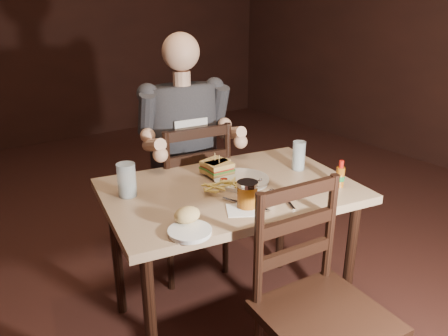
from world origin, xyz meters
TOP-DOWN VIEW (x-y plane):
  - room_shell at (0.00, 0.00)m, footprint 7.00×7.00m
  - main_table at (-0.11, -0.27)m, footprint 1.28×0.96m
  - chair_far at (-0.03, 0.30)m, footprint 0.50×0.54m
  - chair_near at (-0.15, -0.93)m, footprint 0.48×0.52m
  - diner at (-0.04, 0.25)m, footprint 0.59×0.49m
  - dinner_plate at (-0.03, -0.26)m, footprint 0.30×0.30m
  - sandwich_left at (-0.08, -0.14)m, footprint 0.13×0.11m
  - sandwich_right at (-0.08, -0.10)m, footprint 0.14×0.13m
  - fries_pile at (-0.17, -0.31)m, footprint 0.25×0.20m
  - ketchup_dollop at (-0.11, -0.22)m, footprint 0.05×0.05m
  - glass_left at (-0.55, -0.08)m, footprint 0.10×0.10m
  - glass_right at (0.31, -0.29)m, footprint 0.08×0.08m
  - hot_sauce at (0.31, -0.57)m, footprint 0.05×0.05m
  - salt_shaker at (-0.07, -0.52)m, footprint 0.04×0.04m
  - syrup_dispenser at (-0.18, -0.49)m, footprint 0.11×0.11m
  - napkin at (-0.21, -0.50)m, footprint 0.18×0.18m
  - knife at (-0.18, -0.47)m, footprint 0.10×0.22m
  - fork at (-0.01, -0.55)m, footprint 0.08×0.16m
  - side_plate at (-0.50, -0.54)m, footprint 0.19×0.19m
  - bread_roll at (-0.47, -0.48)m, footprint 0.12×0.10m

SIDE VIEW (x-z plane):
  - chair_near at x=-0.15m, z-range 0.00..0.95m
  - chair_far at x=-0.03m, z-range 0.00..0.97m
  - main_table at x=-0.11m, z-range 0.30..1.07m
  - napkin at x=-0.21m, z-range 0.77..0.77m
  - fork at x=-0.01m, z-range 0.77..0.78m
  - knife at x=-0.18m, z-range 0.77..0.78m
  - side_plate at x=-0.50m, z-range 0.77..0.78m
  - dinner_plate at x=-0.03m, z-range 0.77..0.78m
  - ketchup_dollop at x=-0.11m, z-range 0.78..0.79m
  - salt_shaker at x=-0.07m, z-range 0.77..0.83m
  - fries_pile at x=-0.17m, z-range 0.78..0.82m
  - bread_roll at x=-0.47m, z-range 0.78..0.85m
  - syrup_dispenser at x=-0.18m, z-range 0.77..0.89m
  - hot_sauce at x=0.31m, z-range 0.77..0.90m
  - sandwich_left at x=-0.08m, z-range 0.78..0.89m
  - sandwich_right at x=-0.08m, z-range 0.78..0.89m
  - glass_right at x=0.31m, z-range 0.77..0.92m
  - glass_left at x=-0.55m, z-range 0.77..0.92m
  - diner at x=-0.04m, z-range 0.50..1.44m
  - room_shell at x=0.00m, z-range -2.10..4.90m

